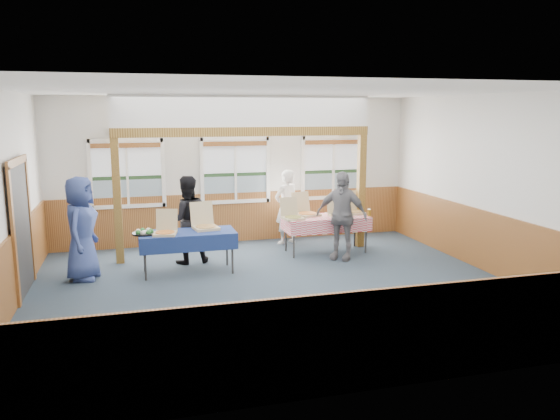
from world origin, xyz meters
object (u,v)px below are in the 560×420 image
object	(u,v)px
table_right	(326,219)
woman_white	(286,207)
woman_black	(187,220)
man_blue	(81,228)
table_left	(187,235)
person_grey	(341,216)

from	to	relation	value
table_right	woman_white	distance (m)	1.11
woman_white	table_right	bearing A→B (deg)	99.35
table_right	woman_black	distance (m)	2.85
man_blue	table_left	bearing A→B (deg)	-78.99
table_left	woman_white	bearing A→B (deg)	39.34
woman_black	person_grey	xyz separation A→B (m)	(2.95, -0.53, 0.03)
woman_white	woman_black	xyz separation A→B (m)	(-2.27, -0.99, 0.02)
table_right	woman_white	xyz separation A→B (m)	(-0.58, 0.94, 0.12)
woman_white	woman_black	bearing A→B (deg)	1.42
woman_black	man_blue	distance (m)	1.95
table_left	woman_white	xyz separation A→B (m)	(2.33, 1.67, 0.12)
table_left	man_blue	size ratio (longest dim) A/B	0.97
woman_white	man_blue	xyz separation A→B (m)	(-4.13, -1.58, 0.08)
woman_white	man_blue	bearing A→B (deg)	-1.33
woman_black	man_blue	size ratio (longest dim) A/B	0.94
woman_black	person_grey	size ratio (longest dim) A/B	0.97
man_blue	person_grey	distance (m)	4.81
table_right	person_grey	world-z (taller)	person_grey
table_left	man_blue	bearing A→B (deg)	-179.09
woman_black	table_right	bearing A→B (deg)	175.02
table_left	person_grey	xyz separation A→B (m)	(3.01, 0.14, 0.18)
table_left	table_right	xyz separation A→B (m)	(2.91, 0.72, 0.00)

